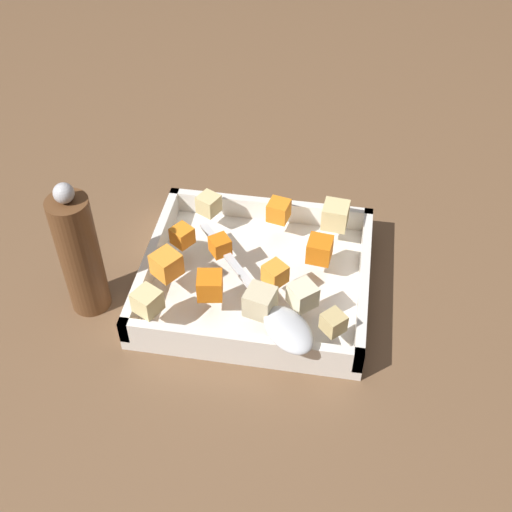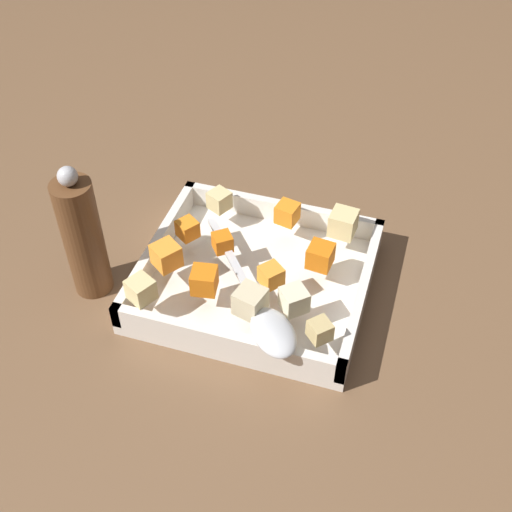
% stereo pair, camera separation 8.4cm
% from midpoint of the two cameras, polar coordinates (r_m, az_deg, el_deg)
% --- Properties ---
extents(ground_plane, '(4.00, 4.00, 0.00)m').
position_cam_midpoint_polar(ground_plane, '(0.89, -1.91, -1.95)').
color(ground_plane, brown).
extents(baking_dish, '(0.29, 0.26, 0.05)m').
position_cam_midpoint_polar(baking_dish, '(0.87, -2.76, -2.16)').
color(baking_dish, white).
rests_on(baking_dish, ground_plane).
extents(carrot_chunk_heap_side, '(0.03, 0.03, 0.02)m').
position_cam_midpoint_polar(carrot_chunk_heap_side, '(0.87, -9.17, 1.47)').
color(carrot_chunk_heap_side, orange).
rests_on(carrot_chunk_heap_side, baking_dish).
extents(carrot_chunk_rim_edge, '(0.03, 0.03, 0.03)m').
position_cam_midpoint_polar(carrot_chunk_rim_edge, '(0.84, 2.66, 0.38)').
color(carrot_chunk_rim_edge, orange).
rests_on(carrot_chunk_rim_edge, baking_dish).
extents(carrot_chunk_far_left, '(0.04, 0.04, 0.03)m').
position_cam_midpoint_polar(carrot_chunk_far_left, '(0.82, -1.29, -1.68)').
color(carrot_chunk_far_left, orange).
rests_on(carrot_chunk_far_left, baking_dish).
extents(carrot_chunk_back_center, '(0.03, 0.03, 0.03)m').
position_cam_midpoint_polar(carrot_chunk_back_center, '(0.90, -0.71, 3.81)').
color(carrot_chunk_back_center, orange).
rests_on(carrot_chunk_back_center, baking_dish).
extents(carrot_chunk_corner_se, '(0.04, 0.04, 0.03)m').
position_cam_midpoint_polar(carrot_chunk_corner_se, '(0.84, -10.59, -0.86)').
color(carrot_chunk_corner_se, orange).
rests_on(carrot_chunk_corner_se, baking_dish).
extents(carrot_chunk_mid_right, '(0.03, 0.03, 0.02)m').
position_cam_midpoint_polar(carrot_chunk_mid_right, '(0.86, -5.93, 0.77)').
color(carrot_chunk_mid_right, orange).
rests_on(carrot_chunk_mid_right, baking_dish).
extents(carrot_chunk_under_handle, '(0.03, 0.03, 0.03)m').
position_cam_midpoint_polar(carrot_chunk_under_handle, '(0.80, -7.00, -2.68)').
color(carrot_chunk_under_handle, orange).
rests_on(carrot_chunk_under_handle, baking_dish).
extents(potato_chunk_front_center, '(0.04, 0.04, 0.03)m').
position_cam_midpoint_polar(potato_chunk_front_center, '(0.78, -2.74, -4.09)').
color(potato_chunk_front_center, beige).
rests_on(potato_chunk_front_center, baking_dish).
extents(potato_chunk_mid_left, '(0.04, 0.04, 0.03)m').
position_cam_midpoint_polar(potato_chunk_mid_left, '(0.79, 0.99, -3.55)').
color(potato_chunk_mid_left, beige).
rests_on(potato_chunk_mid_left, baking_dish).
extents(potato_chunk_corner_nw, '(0.04, 0.04, 0.03)m').
position_cam_midpoint_polar(potato_chunk_corner_nw, '(0.80, -12.33, -3.99)').
color(potato_chunk_corner_nw, '#E0CC89').
rests_on(potato_chunk_corner_nw, baking_dish).
extents(potato_chunk_corner_ne, '(0.04, 0.04, 0.03)m').
position_cam_midpoint_polar(potato_chunk_corner_ne, '(0.92, -6.73, 4.34)').
color(potato_chunk_corner_ne, '#E0CC89').
rests_on(potato_chunk_corner_ne, baking_dish).
extents(potato_chunk_heap_top, '(0.03, 0.03, 0.02)m').
position_cam_midpoint_polar(potato_chunk_heap_top, '(0.77, 3.57, -5.91)').
color(potato_chunk_heap_top, tan).
rests_on(potato_chunk_heap_top, baking_dish).
extents(potato_chunk_near_spoon, '(0.04, 0.04, 0.03)m').
position_cam_midpoint_polar(potato_chunk_near_spoon, '(0.89, 4.18, 3.40)').
color(potato_chunk_near_spoon, '#E0CC89').
rests_on(potato_chunk_near_spoon, baking_dish).
extents(serving_spoon, '(0.18, 0.22, 0.02)m').
position_cam_midpoint_polar(serving_spoon, '(0.77, -0.90, -5.87)').
color(serving_spoon, silver).
rests_on(serving_spoon, baking_dish).
extents(pepper_mill, '(0.05, 0.05, 0.20)m').
position_cam_midpoint_polar(pepper_mill, '(0.84, -17.74, 0.02)').
color(pepper_mill, brown).
rests_on(pepper_mill, ground_plane).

